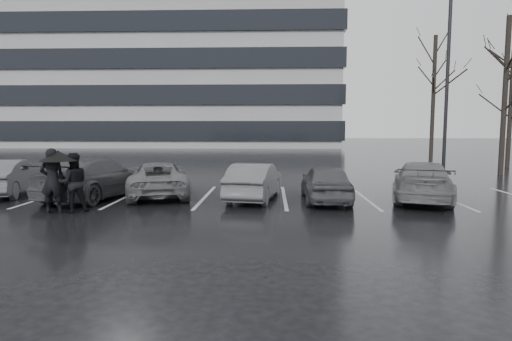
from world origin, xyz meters
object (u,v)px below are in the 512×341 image
object	(u,v)px
car_west_a	(254,181)
tree_ne	(511,109)
car_main	(326,183)
tree_north	(433,100)
pedestrian_right	(73,183)
car_west_d	(8,177)
car_east	(422,181)
pedestrian_left	(53,181)
tree_east	(505,97)
lamp_post	(447,88)
car_west_c	(95,178)
car_west_b	(158,179)

from	to	relation	value
car_west_a	tree_ne	size ratio (longest dim) A/B	0.54
car_main	tree_north	size ratio (longest dim) A/B	0.43
car_main	pedestrian_right	distance (m)	7.83
car_west_a	car_west_d	world-z (taller)	car_west_d
car_west_d	car_east	world-z (taller)	car_east
car_east	pedestrian_left	world-z (taller)	pedestrian_left
car_west_a	tree_east	xyz separation A→B (m)	(12.43, 7.98, 3.38)
lamp_post	car_west_c	bearing A→B (deg)	-156.18
pedestrian_left	car_east	bearing A→B (deg)	-176.87
car_main	tree_north	world-z (taller)	tree_north
car_main	pedestrian_right	world-z (taller)	pedestrian_right
car_west_b	car_east	world-z (taller)	car_east
car_west_b	lamp_post	world-z (taller)	lamp_post
car_west_b	car_west_d	world-z (taller)	car_west_d
car_main	tree_east	size ratio (longest dim) A/B	0.46
pedestrian_right	lamp_post	world-z (taller)	lamp_post
lamp_post	tree_east	xyz separation A→B (m)	(3.53, 1.52, -0.31)
tree_ne	tree_north	bearing A→B (deg)	139.40
tree_east	tree_ne	bearing A→B (deg)	57.99
car_west_a	tree_east	distance (m)	15.16
car_east	tree_east	bearing A→B (deg)	-112.99
car_west_d	tree_east	bearing A→B (deg)	-173.20
pedestrian_left	tree_ne	distance (m)	25.34
pedestrian_left	lamp_post	xyz separation A→B (m)	(14.59, 8.98, 3.37)
car_west_b	tree_east	world-z (taller)	tree_east
car_west_d	tree_ne	xyz separation A→B (m)	(23.94, 11.31, 2.85)
car_west_a	car_west_c	bearing A→B (deg)	8.69
car_west_a	lamp_post	size ratio (longest dim) A/B	0.40
car_east	lamp_post	size ratio (longest dim) A/B	0.48
car_west_b	tree_east	bearing A→B (deg)	-169.91
car_east	tree_north	xyz separation A→B (m)	(5.80, 15.02, 3.59)
car_west_d	tree_ne	size ratio (longest dim) A/B	0.56
car_main	car_east	xyz separation A→B (m)	(3.25, 0.26, 0.03)
car_west_d	lamp_post	xyz separation A→B (m)	(17.91, 5.79, 3.66)
car_west_a	car_east	world-z (taller)	car_east
tree_north	car_west_b	bearing A→B (deg)	-136.07
car_west_d	car_west_b	bearing A→B (deg)	167.51
car_west_d	tree_north	distance (m)	25.21
pedestrian_right	tree_north	distance (m)	24.24
tree_north	car_west_a	bearing A→B (deg)	-127.36
lamp_post	tree_north	bearing A→B (deg)	73.47
car_west_b	car_west_c	bearing A→B (deg)	-0.13
car_east	tree_ne	xyz separation A→B (m)	(9.30, 12.02, 2.84)
pedestrian_left	tree_ne	world-z (taller)	tree_ne
car_west_c	pedestrian_left	world-z (taller)	pedestrian_left
lamp_post	tree_north	world-z (taller)	lamp_post
lamp_post	tree_ne	bearing A→B (deg)	42.48
car_west_c	car_east	bearing A→B (deg)	-167.55
car_east	tree_north	size ratio (longest dim) A/B	0.54
car_east	tree_east	world-z (taller)	tree_east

